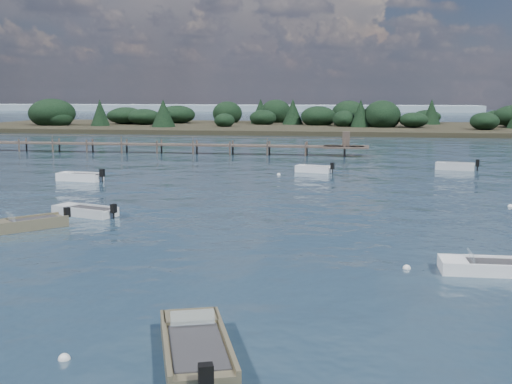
% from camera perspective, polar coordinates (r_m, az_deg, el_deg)
% --- Properties ---
extents(ground, '(400.00, 400.00, 0.00)m').
position_cam_1_polar(ground, '(83.90, 5.45, 4.03)').
color(ground, '#162633').
rests_on(ground, ground).
extents(dinghy_extra_a, '(3.56, 3.77, 1.16)m').
position_cam_1_polar(dinghy_extra_a, '(34.80, -19.62, -2.84)').
color(dinghy_extra_a, brown).
rests_on(dinghy_extra_a, ground).
extents(dinghy_near_olive, '(3.11, 4.95, 1.19)m').
position_cam_1_polar(dinghy_near_olive, '(17.33, -5.35, -13.95)').
color(dinghy_near_olive, brown).
rests_on(dinghy_near_olive, ground).
extents(dinghy_mid_grey, '(4.14, 2.54, 1.03)m').
position_cam_1_polar(dinghy_mid_grey, '(37.67, -14.95, -1.79)').
color(dinghy_mid_grey, '#B2B7BA').
rests_on(dinghy_mid_grey, ground).
extents(tender_far_grey, '(3.99, 1.86, 1.27)m').
position_cam_1_polar(tender_far_grey, '(52.67, -15.37, 1.17)').
color(tender_far_grey, silver).
rests_on(tender_far_grey, ground).
extents(tender_far_white, '(3.49, 2.01, 1.17)m').
position_cam_1_polar(tender_far_white, '(56.46, 5.13, 1.92)').
color(tender_far_white, silver).
rests_on(tender_far_white, ground).
extents(dinghy_mid_white_a, '(4.46, 1.65, 1.04)m').
position_cam_1_polar(dinghy_mid_white_a, '(26.51, 20.44, -6.45)').
color(dinghy_mid_white_a, silver).
rests_on(dinghy_mid_white_a, ground).
extents(tender_far_grey_b, '(3.85, 2.04, 1.29)m').
position_cam_1_polar(tender_far_grey_b, '(60.83, 17.28, 2.07)').
color(tender_far_grey_b, '#B2B7BA').
rests_on(tender_far_grey_b, ground).
extents(buoy_a, '(0.32, 0.32, 0.32)m').
position_cam_1_polar(buoy_a, '(17.91, -16.68, -14.06)').
color(buoy_a, silver).
rests_on(buoy_a, ground).
extents(buoy_b, '(0.32, 0.32, 0.32)m').
position_cam_1_polar(buoy_b, '(26.13, 13.25, -6.65)').
color(buoy_b, silver).
rests_on(buoy_b, ground).
extents(buoy_c, '(0.32, 0.32, 0.32)m').
position_cam_1_polar(buoy_c, '(37.47, -14.53, -2.05)').
color(buoy_c, silver).
rests_on(buoy_c, ground).
extents(buoy_e, '(0.32, 0.32, 0.32)m').
position_cam_1_polar(buoy_e, '(54.53, 2.03, 1.53)').
color(buoy_e, silver).
rests_on(buoy_e, ground).
extents(buoy_extra_a, '(0.32, 0.32, 0.32)m').
position_cam_1_polar(buoy_extra_a, '(42.10, 21.67, -1.22)').
color(buoy_extra_a, silver).
rests_on(buoy_extra_a, ground).
extents(jetty, '(64.50, 3.20, 3.40)m').
position_cam_1_polar(jetty, '(76.72, -11.65, 4.19)').
color(jetty, '#4D4138').
rests_on(jetty, ground).
extents(far_headland, '(190.00, 40.00, 5.80)m').
position_cam_1_polar(far_headland, '(125.04, 18.32, 6.07)').
color(far_headland, black).
rests_on(far_headland, ground).
extents(distant_haze, '(280.00, 20.00, 2.40)m').
position_cam_1_polar(distant_haze, '(270.96, -11.45, 7.12)').
color(distant_haze, gray).
rests_on(distant_haze, ground).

